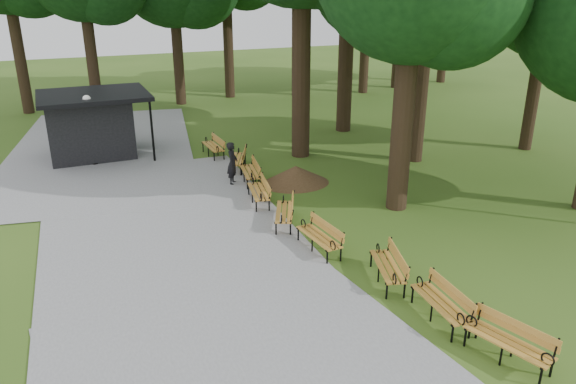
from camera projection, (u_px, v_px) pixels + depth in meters
name	position (u px, v px, depth m)	size (l,w,h in m)	color
ground	(336.00, 266.00, 14.97)	(100.00, 100.00, 0.00)	#365A19
path	(168.00, 245.00, 16.07)	(12.00, 38.00, 0.06)	gray
person	(232.00, 163.00, 20.75)	(0.60, 0.40, 1.66)	black
kiosk	(89.00, 125.00, 23.93)	(4.52, 3.93, 2.83)	black
lamp_post	(89.00, 115.00, 22.46)	(0.32, 0.32, 2.98)	black
dirt_mound	(296.00, 175.00, 21.00)	(2.22, 2.22, 0.70)	#47301C
bench_0	(508.00, 343.00, 11.05)	(1.90, 0.64, 0.88)	#C3842D
bench_1	(441.00, 303.00, 12.42)	(1.90, 0.64, 0.88)	#C3842D
bench_2	(387.00, 266.00, 14.02)	(1.90, 0.64, 0.88)	#C3842D
bench_3	(319.00, 237.00, 15.64)	(1.90, 0.64, 0.88)	#C3842D
bench_4	(284.00, 212.00, 17.35)	(1.90, 0.64, 0.88)	#C3842D
bench_5	(258.00, 192.00, 19.03)	(1.90, 0.64, 0.88)	#C3842D
bench_6	(250.00, 172.00, 21.02)	(1.90, 0.64, 0.88)	#C3842D
bench_7	(238.00, 159.00, 22.53)	(1.90, 0.64, 0.88)	#C3842D
bench_8	(213.00, 147.00, 24.26)	(1.90, 0.64, 0.88)	#C3842D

